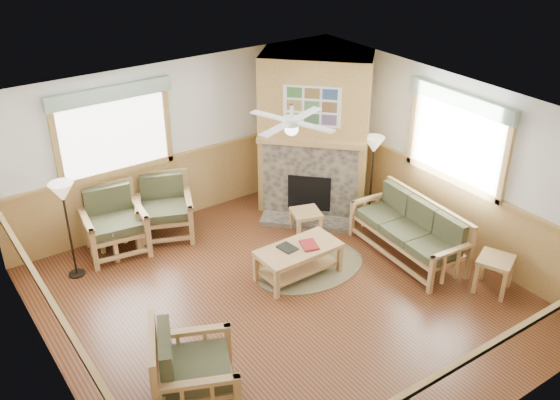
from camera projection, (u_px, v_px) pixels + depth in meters
floor at (285, 301)px, 8.65m from camera, size 6.00×6.00×0.01m
ceiling at (286, 116)px, 7.38m from camera, size 6.00×6.00×0.01m
wall_back at (180, 141)px, 10.19m from camera, size 6.00×0.02×2.70m
wall_front at (469, 345)px, 5.83m from camera, size 6.00×0.02×2.70m
wall_left at (51, 296)px, 6.51m from camera, size 0.02×6.00×2.70m
wall_right at (446, 161)px, 9.52m from camera, size 0.02×6.00×2.70m
wainscot at (285, 267)px, 8.39m from camera, size 6.00×6.00×1.10m
fireplace at (315, 133)px, 10.53m from camera, size 3.11×3.11×2.70m
window_back at (107, 84)px, 9.06m from camera, size 1.90×0.16×1.50m
window_right at (465, 90)px, 8.80m from camera, size 0.16×1.90×1.50m
ceiling_fan at (292, 108)px, 7.77m from camera, size 1.59×1.59×0.36m
sofa at (408, 231)px, 9.45m from camera, size 1.96×0.92×0.88m
armchair_back_left at (114, 223)px, 9.55m from camera, size 1.00×1.00×1.00m
armchair_back_right at (164, 208)px, 9.98m from camera, size 1.13×1.13×0.97m
armchair_left at (194, 368)px, 6.75m from camera, size 1.19×1.19×1.01m
coffee_table at (298, 262)px, 9.05m from camera, size 1.23×0.63×0.49m
end_table_chairs at (120, 238)px, 9.60m from camera, size 0.56×0.55×0.54m
end_table_sofa at (493, 274)px, 8.74m from camera, size 0.62×0.61×0.53m
footstool at (306, 222)px, 10.19m from camera, size 0.56×0.56×0.39m
braided_rug at (311, 267)px, 9.35m from camera, size 2.33×2.33×0.01m
floor_lamp_left at (69, 230)px, 8.84m from camera, size 0.39×0.39×1.51m
floor_lamp_right at (372, 178)px, 10.39m from camera, size 0.41×0.41×1.47m
book_red at (309, 244)px, 8.96m from camera, size 0.30×0.35×0.03m
book_dark at (287, 247)px, 8.90m from camera, size 0.23×0.29×0.02m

